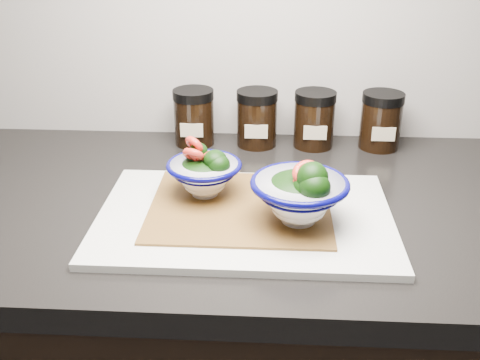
# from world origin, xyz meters

# --- Properties ---
(countertop) EXTENTS (3.50, 0.60, 0.04)m
(countertop) POSITION_xyz_m (0.00, 1.45, 0.88)
(countertop) COLOR black
(countertop) RESTS_ON cabinet
(cutting_board) EXTENTS (0.45, 0.30, 0.01)m
(cutting_board) POSITION_xyz_m (-0.11, 1.38, 0.91)
(cutting_board) COLOR silver
(cutting_board) RESTS_ON countertop
(bamboo_mat) EXTENTS (0.28, 0.24, 0.00)m
(bamboo_mat) POSITION_xyz_m (-0.12, 1.40, 0.91)
(bamboo_mat) COLOR brown
(bamboo_mat) RESTS_ON cutting_board
(bowl_left) EXTENTS (0.12, 0.12, 0.10)m
(bowl_left) POSITION_xyz_m (-0.18, 1.43, 0.95)
(bowl_left) COLOR white
(bowl_left) RESTS_ON bamboo_mat
(bowl_right) EXTENTS (0.15, 0.15, 0.11)m
(bowl_right) POSITION_xyz_m (-0.03, 1.35, 0.96)
(bowl_right) COLOR white
(bowl_right) RESTS_ON bamboo_mat
(spice_jar_a) EXTENTS (0.08, 0.08, 0.11)m
(spice_jar_a) POSITION_xyz_m (-0.23, 1.69, 0.96)
(spice_jar_a) COLOR black
(spice_jar_a) RESTS_ON countertop
(spice_jar_b) EXTENTS (0.08, 0.08, 0.11)m
(spice_jar_b) POSITION_xyz_m (-0.10, 1.69, 0.96)
(spice_jar_b) COLOR black
(spice_jar_b) RESTS_ON countertop
(spice_jar_c) EXTENTS (0.08, 0.08, 0.11)m
(spice_jar_c) POSITION_xyz_m (0.01, 1.69, 0.96)
(spice_jar_c) COLOR black
(spice_jar_c) RESTS_ON countertop
(spice_jar_d) EXTENTS (0.08, 0.08, 0.11)m
(spice_jar_d) POSITION_xyz_m (0.14, 1.69, 0.96)
(spice_jar_d) COLOR black
(spice_jar_d) RESTS_ON countertop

